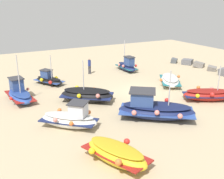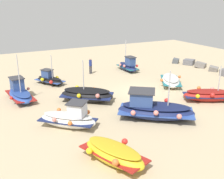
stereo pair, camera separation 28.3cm
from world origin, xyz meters
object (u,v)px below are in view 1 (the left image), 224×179
object	(u,v)px
fishing_boat_7	(19,94)
fishing_boat_2	(127,66)
fishing_boat_0	(155,109)
person_walking	(89,65)
fishing_boat_3	(49,80)
fishing_boat_6	(170,80)
fishing_boat_4	(208,95)
fishing_boat_1	(87,95)
fishing_boat_8	(70,119)
fishing_boat_5	(116,153)

from	to	relation	value
fishing_boat_7	fishing_boat_2	bearing A→B (deg)	-78.75
fishing_boat_0	person_walking	size ratio (longest dim) A/B	3.12
fishing_boat_3	fishing_boat_6	size ratio (longest dim) A/B	0.80
fishing_boat_4	fishing_boat_6	distance (m)	4.86
fishing_boat_1	person_walking	bearing A→B (deg)	103.45
fishing_boat_2	fishing_boat_4	bearing A→B (deg)	4.35
fishing_boat_7	fishing_boat_6	bearing A→B (deg)	-106.61
fishing_boat_2	fishing_boat_6	distance (m)	6.57
person_walking	fishing_boat_3	bearing A→B (deg)	120.10
fishing_boat_2	fishing_boat_8	distance (m)	15.05
fishing_boat_2	fishing_boat_8	xyz separation A→B (m)	(10.57, -10.71, 0.00)
fishing_boat_2	fishing_boat_3	bearing A→B (deg)	-84.94
fishing_boat_0	fishing_boat_7	size ratio (longest dim) A/B	1.42
fishing_boat_3	fishing_boat_6	distance (m)	11.78
fishing_boat_8	person_walking	size ratio (longest dim) A/B	2.13
fishing_boat_0	fishing_boat_1	xyz separation A→B (m)	(-5.14, -2.89, -0.11)
fishing_boat_3	person_walking	xyz separation A→B (m)	(-1.64, 5.06, 0.55)
fishing_boat_1	fishing_boat_8	bearing A→B (deg)	-87.97
fishing_boat_8	person_walking	xyz separation A→B (m)	(-11.40, 6.38, 0.43)
fishing_boat_0	fishing_boat_2	bearing A→B (deg)	-75.90
fishing_boat_5	fishing_boat_0	bearing A→B (deg)	-76.38
fishing_boat_1	fishing_boat_8	xyz separation A→B (m)	(3.72, -2.76, 0.04)
fishing_boat_5	fishing_boat_7	size ratio (longest dim) A/B	1.02
fishing_boat_4	person_walking	xyz separation A→B (m)	(-12.18, -5.17, 0.53)
fishing_boat_0	person_walking	distance (m)	12.85
fishing_boat_5	person_walking	size ratio (longest dim) A/B	2.24
fishing_boat_7	person_walking	xyz separation A→B (m)	(-4.85, 8.37, 0.46)
fishing_boat_3	fishing_boat_6	bearing A→B (deg)	-149.83
fishing_boat_0	fishing_boat_7	bearing A→B (deg)	-9.22
fishing_boat_1	fishing_boat_4	distance (m)	9.88
fishing_boat_4	fishing_boat_7	world-z (taller)	fishing_boat_7
fishing_boat_1	fishing_boat_7	distance (m)	5.53
fishing_boat_4	person_walking	size ratio (longest dim) A/B	2.39
fishing_boat_2	person_walking	distance (m)	4.43
fishing_boat_6	fishing_boat_7	world-z (taller)	fishing_boat_7
fishing_boat_5	person_walking	xyz separation A→B (m)	(-16.26, 5.72, 0.52)
person_walking	fishing_boat_2	bearing A→B (deg)	-88.68
fishing_boat_2	fishing_boat_7	xyz separation A→B (m)	(4.02, -12.70, -0.02)
fishing_boat_2	fishing_boat_5	size ratio (longest dim) A/B	0.88
fishing_boat_5	person_walking	distance (m)	17.25
fishing_boat_1	fishing_boat_7	xyz separation A→B (m)	(-2.83, -4.76, 0.01)
fishing_boat_6	fishing_boat_0	bearing A→B (deg)	165.50
fishing_boat_0	fishing_boat_3	xyz separation A→B (m)	(-11.18, -4.32, -0.20)
fishing_boat_3	fishing_boat_7	world-z (taller)	fishing_boat_7
fishing_boat_6	fishing_boat_1	bearing A→B (deg)	125.28
fishing_boat_0	person_walking	xyz separation A→B (m)	(-12.82, 0.73, 0.35)
fishing_boat_0	fishing_boat_4	world-z (taller)	fishing_boat_0
fishing_boat_2	fishing_boat_8	bearing A→B (deg)	-45.27
fishing_boat_0	fishing_boat_5	bearing A→B (deg)	71.61
fishing_boat_5	fishing_boat_6	world-z (taller)	fishing_boat_5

